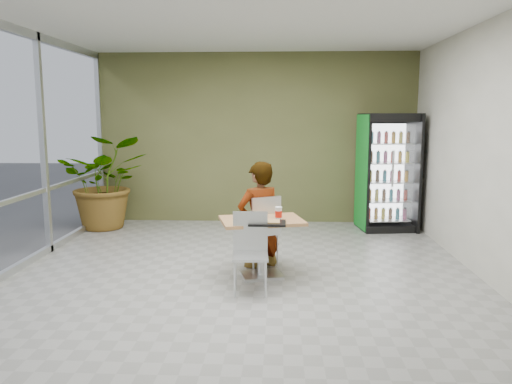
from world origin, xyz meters
TOP-DOWN VIEW (x-y plane):
  - ground at (0.00, 0.00)m, footprint 7.00×7.00m
  - room_envelope at (0.00, 0.00)m, footprint 6.00×7.00m
  - dining_table at (0.24, 0.14)m, footprint 1.15×0.93m
  - chair_far at (0.24, 0.58)m, footprint 0.59×0.59m
  - chair_near at (0.12, -0.35)m, footprint 0.43×0.43m
  - seated_woman at (0.18, 0.62)m, footprint 0.76×0.68m
  - pizza_plate at (0.14, 0.18)m, footprint 0.35×0.28m
  - soda_cup at (0.45, 0.13)m, footprint 0.09×0.09m
  - napkin_stack at (0.02, -0.05)m, footprint 0.18×0.18m
  - cafeteria_tray at (0.31, -0.15)m, footprint 0.44×0.32m
  - beverage_fridge at (2.38, 2.94)m, footprint 1.03×0.84m
  - potted_plant at (-2.68, 2.81)m, footprint 1.80×1.65m

SIDE VIEW (x-z plane):
  - ground at x=0.00m, z-range 0.00..0.00m
  - dining_table at x=0.24m, z-range 0.16..0.91m
  - chair_near at x=0.12m, z-range 0.08..1.00m
  - seated_woman at x=0.18m, z-range -0.30..1.43m
  - chair_far at x=0.24m, z-range 0.08..1.06m
  - napkin_stack at x=0.02m, z-range 0.75..0.77m
  - cafeteria_tray at x=0.31m, z-range 0.75..0.78m
  - pizza_plate at x=0.14m, z-range 0.75..0.78m
  - soda_cup at x=0.45m, z-range 0.75..0.91m
  - potted_plant at x=-2.68m, z-range 0.00..1.69m
  - beverage_fridge at x=2.38m, z-range 0.00..2.07m
  - room_envelope at x=0.00m, z-range 0.00..3.20m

